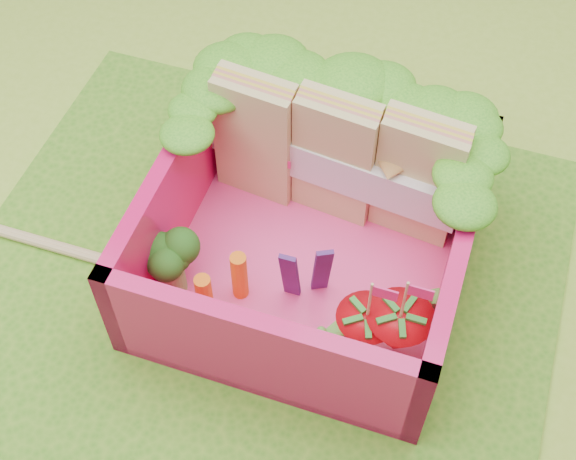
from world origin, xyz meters
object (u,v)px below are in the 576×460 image
at_px(broccoli, 169,264).
at_px(strawberry_right, 397,333).
at_px(bento_box, 310,232).
at_px(chopsticks, 18,236).
at_px(sandwich_stack, 336,158).
at_px(strawberry_left, 365,332).

bearing_deg(broccoli, strawberry_right, 0.83).
distance_m(bento_box, chopsticks, 1.37).
bearing_deg(sandwich_stack, bento_box, -90.80).
bearing_deg(chopsticks, strawberry_right, -1.00).
xyz_separation_m(sandwich_stack, broccoli, (-0.52, -0.67, -0.13)).
distance_m(broccoli, strawberry_right, 0.98).
height_order(strawberry_left, chopsticks, strawberry_left).
height_order(bento_box, sandwich_stack, sandwich_stack).
bearing_deg(sandwich_stack, strawberry_left, -64.15).
relative_size(strawberry_right, chopsticks, 0.22).
relative_size(bento_box, sandwich_stack, 1.11).
xyz_separation_m(broccoli, chopsticks, (-0.80, 0.05, -0.21)).
xyz_separation_m(bento_box, strawberry_right, (0.46, -0.30, -0.08)).
relative_size(bento_box, chopsticks, 0.57).
bearing_deg(broccoli, sandwich_stack, 52.30).
distance_m(strawberry_left, chopsticks, 1.66).
xyz_separation_m(strawberry_left, chopsticks, (-1.66, 0.06, -0.16)).
relative_size(sandwich_stack, strawberry_left, 2.42).
relative_size(sandwich_stack, strawberry_right, 2.31).
relative_size(sandwich_stack, chopsticks, 0.51).
xyz_separation_m(broccoli, strawberry_right, (0.98, 0.01, -0.04)).
bearing_deg(sandwich_stack, strawberry_right, -55.20).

